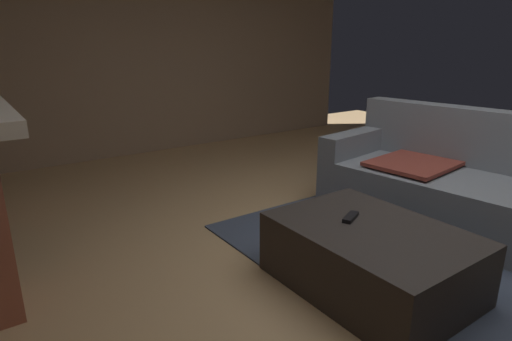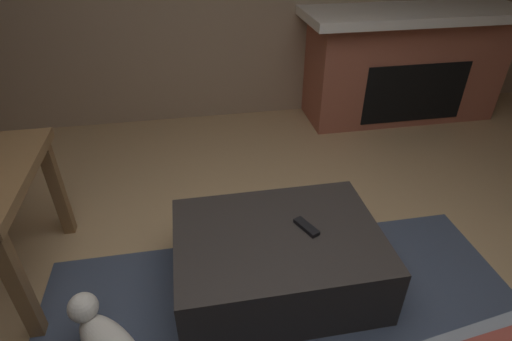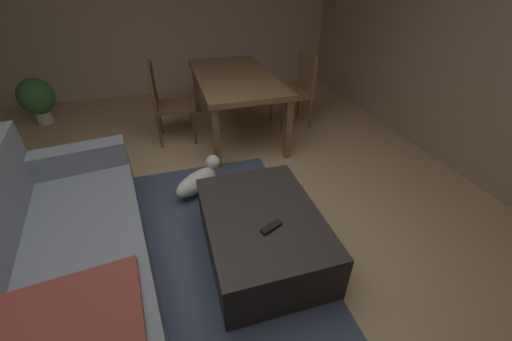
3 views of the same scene
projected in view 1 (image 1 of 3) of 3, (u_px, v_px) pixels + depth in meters
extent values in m
plane|color=tan|center=(414.00, 268.00, 2.72)|extent=(9.34, 9.34, 0.00)
cube|color=#9E846B|center=(159.00, 42.00, 5.36)|extent=(0.12, 5.95, 2.77)
cube|color=#3D475B|center=(429.00, 257.00, 2.85)|extent=(2.60, 2.00, 0.01)
cube|color=slate|center=(469.00, 204.00, 3.21)|extent=(2.32, 1.19, 0.42)
cube|color=slate|center=(495.00, 140.00, 3.31)|extent=(2.22, 0.50, 0.46)
cube|color=slate|center=(357.00, 142.00, 3.83)|extent=(0.30, 0.92, 0.20)
cube|color=brown|center=(417.00, 162.00, 3.45)|extent=(0.64, 0.82, 0.03)
cube|color=#2D2826|center=(370.00, 258.00, 2.46)|extent=(1.10, 0.79, 0.38)
cube|color=black|center=(351.00, 217.00, 2.51)|extent=(0.11, 0.17, 0.02)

